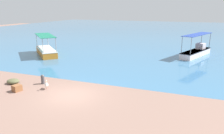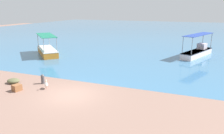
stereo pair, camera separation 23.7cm
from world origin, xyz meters
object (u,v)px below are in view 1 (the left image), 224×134
at_px(mooring_bollard, 43,79).
at_px(fishing_boat_near_right, 196,51).
at_px(pelican, 46,85).
at_px(cargo_crate, 17,88).
at_px(net_pile, 13,81).
at_px(fishing_boat_outer, 46,51).

bearing_deg(mooring_bollard, fishing_boat_near_right, 53.66).
height_order(pelican, cargo_crate, pelican).
relative_size(pelican, cargo_crate, 1.30).
xyz_separation_m(mooring_bollard, net_pile, (-2.45, -0.84, -0.24)).
height_order(net_pile, cargo_crate, cargo_crate).
xyz_separation_m(fishing_boat_outer, net_pile, (4.69, -10.80, -0.38)).
relative_size(fishing_boat_near_right, cargo_crate, 11.26).
bearing_deg(net_pile, fishing_boat_near_right, 49.94).
distance_m(fishing_boat_near_right, net_pile, 22.71).
bearing_deg(net_pile, cargo_crate, -37.89).
bearing_deg(cargo_crate, net_pile, 142.11).
relative_size(fishing_boat_near_right, pelican, 8.67).
bearing_deg(net_pile, fishing_boat_outer, 113.49).
distance_m(pelican, cargo_crate, 2.23).
height_order(fishing_boat_outer, mooring_bollard, fishing_boat_outer).
xyz_separation_m(net_pile, cargo_crate, (1.65, -1.28, 0.05)).
xyz_separation_m(fishing_boat_near_right, cargo_crate, (-12.97, -18.66, -0.39)).
bearing_deg(mooring_bollard, fishing_boat_outer, 125.64).
xyz_separation_m(mooring_bollard, cargo_crate, (-0.80, -2.12, -0.19)).
bearing_deg(fishing_boat_near_right, fishing_boat_outer, -161.18).
xyz_separation_m(pelican, cargo_crate, (-1.88, -1.19, -0.13)).
distance_m(fishing_boat_near_right, mooring_bollard, 20.53).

